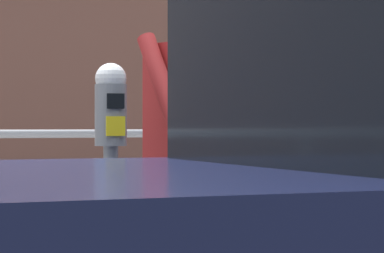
# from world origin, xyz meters

# --- Properties ---
(parking_meter) EXTENTS (0.15, 0.16, 1.38)m
(parking_meter) POSITION_xyz_m (0.34, 0.31, 1.12)
(parking_meter) COLOR slate
(parking_meter) RESTS_ON sidewalk_curb
(pedestrian_at_meter) EXTENTS (0.62, 0.56, 1.72)m
(pedestrian_at_meter) POSITION_xyz_m (0.83, 0.50, 1.14)
(pedestrian_at_meter) COLOR black
(pedestrian_at_meter) RESTS_ON sidewalk_curb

